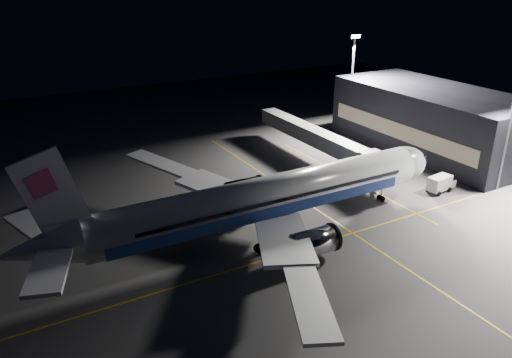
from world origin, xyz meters
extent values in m
plane|color=#4C4C4F|center=(0.00, 0.00, 0.00)|extent=(200.00, 200.00, 0.00)
cube|color=gold|center=(10.00, 0.00, 0.01)|extent=(0.25, 80.00, 0.01)
cube|color=gold|center=(0.00, -6.00, 0.01)|extent=(70.00, 0.25, 0.01)
cube|color=gold|center=(22.00, 10.00, 0.01)|extent=(0.25, 40.00, 0.01)
cylinder|color=silver|center=(0.00, 0.00, 5.30)|extent=(48.00, 5.60, 5.60)
ellipsoid|color=silver|center=(24.00, 0.00, 5.30)|extent=(8.96, 5.60, 5.60)
cube|color=black|center=(26.30, 0.00, 6.30)|extent=(2.20, 3.40, 0.90)
cone|color=silver|center=(-28.50, 0.00, 5.60)|extent=(9.00, 5.49, 5.49)
cube|color=#203A93|center=(-1.00, 2.78, 4.40)|extent=(42.24, 0.25, 1.50)
cube|color=#203A93|center=(-1.00, -2.78, 4.40)|extent=(42.24, 0.25, 1.50)
cube|color=silver|center=(-2.50, 8.00, 3.70)|extent=(11.36, 15.23, 1.53)
cube|color=silver|center=(-2.50, -8.00, 3.70)|extent=(11.36, 15.23, 1.53)
cube|color=silver|center=(-7.50, 20.50, 4.57)|extent=(8.57, 13.22, 1.31)
cube|color=silver|center=(-7.50, -20.50, 4.57)|extent=(8.57, 13.22, 1.31)
cube|color=silver|center=(-28.00, 5.20, 5.90)|extent=(6.20, 9.67, 0.45)
cube|color=silver|center=(-28.00, -5.20, 5.90)|extent=(6.20, 9.67, 0.45)
cube|color=white|center=(-26.20, 0.00, 11.50)|extent=(7.53, 0.40, 10.28)
cube|color=#DF4C80|center=(-27.00, 0.00, 12.90)|extent=(3.22, 0.55, 3.22)
cylinder|color=#B7B7BF|center=(1.20, 9.00, 2.55)|extent=(5.60, 3.40, 3.40)
cylinder|color=#B7B7BF|center=(1.20, -9.00, 2.55)|extent=(5.60, 3.40, 3.40)
cylinder|color=#9999A0|center=(20.50, 0.00, 1.25)|extent=(0.26, 0.26, 2.50)
cylinder|color=black|center=(20.50, 0.00, 0.45)|extent=(0.90, 0.70, 0.90)
cylinder|color=#9999A0|center=(-3.00, 4.30, 1.25)|extent=(0.26, 0.26, 2.50)
cylinder|color=#9999A0|center=(-3.00, -4.30, 1.25)|extent=(0.26, 0.26, 2.50)
cylinder|color=black|center=(-3.00, 4.30, 0.55)|extent=(1.10, 1.60, 1.10)
cylinder|color=black|center=(-3.00, -4.30, 0.55)|extent=(1.10, 1.60, 1.10)
cube|color=black|center=(46.00, 14.00, 6.00)|extent=(18.00, 40.00, 12.00)
cube|color=brown|center=(36.95, 14.00, 5.00)|extent=(0.15, 36.00, 3.00)
cube|color=#B2B2B7|center=(22.00, 20.05, 4.60)|extent=(3.00, 33.90, 2.80)
cube|color=#B2B2B7|center=(22.00, 4.20, 4.60)|extent=(3.60, 3.20, 3.40)
cylinder|color=#9999A0|center=(22.00, 4.20, 1.55)|extent=(0.70, 0.70, 3.10)
cylinder|color=black|center=(22.00, 3.30, 0.35)|extent=(0.70, 0.30, 0.70)
cylinder|color=black|center=(22.00, 5.10, 0.35)|extent=(0.70, 0.30, 0.70)
cylinder|color=#59595E|center=(40.00, 32.00, 10.00)|extent=(0.44, 0.44, 20.00)
cube|color=#59595E|center=(40.00, 32.00, 20.30)|extent=(2.40, 0.50, 0.80)
cube|color=white|center=(40.00, 31.65, 20.30)|extent=(2.20, 0.15, 0.60)
cylinder|color=#59595E|center=(40.00, -6.00, 10.00)|extent=(0.44, 0.44, 20.00)
cube|color=silver|center=(30.94, -2.00, 1.57)|extent=(4.27, 2.49, 2.23)
cube|color=silver|center=(33.35, -1.71, 0.96)|extent=(1.84, 2.10, 1.22)
cube|color=black|center=(33.35, -1.71, 1.47)|extent=(1.41, 1.86, 0.51)
cylinder|color=black|center=(32.22, -0.77, 0.41)|extent=(0.84, 0.35, 0.81)
cylinder|color=black|center=(32.47, -2.89, 0.41)|extent=(0.84, 0.35, 0.81)
cylinder|color=black|center=(29.40, -1.11, 0.41)|extent=(0.84, 0.35, 0.81)
cylinder|color=black|center=(29.65, -3.23, 0.41)|extent=(0.84, 0.35, 0.81)
cube|color=black|center=(2.46, 8.39, 0.76)|extent=(2.53, 1.67, 1.12)
cube|color=black|center=(2.46, 8.39, 1.48)|extent=(1.08, 1.08, 0.61)
sphere|color=#FFF2CC|center=(2.00, 7.56, 0.76)|extent=(0.26, 0.26, 0.26)
sphere|color=#FFF2CC|center=(3.01, 7.63, 0.76)|extent=(0.26, 0.26, 0.26)
cylinder|color=black|center=(3.32, 9.31, 0.31)|extent=(0.62, 0.26, 0.61)
cylinder|color=black|center=(3.43, 7.58, 0.31)|extent=(0.62, 0.26, 0.61)
cylinder|color=black|center=(1.49, 9.19, 0.31)|extent=(0.62, 0.26, 0.61)
cylinder|color=black|center=(1.60, 7.47, 0.31)|extent=(0.62, 0.26, 0.61)
cone|color=#D74009|center=(6.00, 14.00, 0.30)|extent=(0.40, 0.40, 0.61)
cone|color=#D74009|center=(2.52, 10.75, 0.26)|extent=(0.35, 0.35, 0.52)
cone|color=#D74009|center=(-8.00, 4.22, 0.31)|extent=(0.41, 0.41, 0.62)
camera|label=1|loc=(-30.71, -51.59, 33.07)|focal=35.00mm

